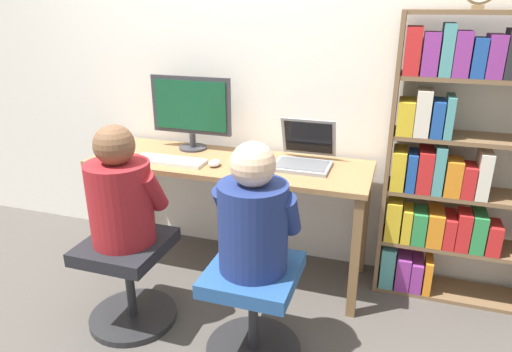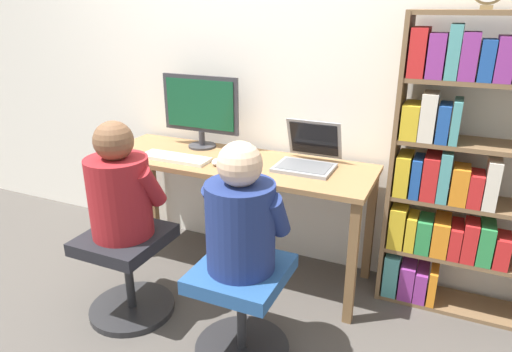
# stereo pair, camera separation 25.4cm
# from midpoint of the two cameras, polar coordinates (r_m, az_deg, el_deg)

# --- Properties ---
(ground_plane) EXTENTS (14.00, 14.00, 0.00)m
(ground_plane) POSITION_cam_midpoint_polar(r_m,az_deg,el_deg) (2.90, -7.79, -14.23)
(ground_plane) COLOR #4C4742
(wall_back) EXTENTS (10.00, 0.05, 2.60)m
(wall_back) POSITION_cam_midpoint_polar(r_m,az_deg,el_deg) (2.98, -3.68, 13.89)
(wall_back) COLOR white
(wall_back) RESTS_ON ground_plane
(desk) EXTENTS (1.71, 0.57, 0.76)m
(desk) POSITION_cam_midpoint_polar(r_m,az_deg,el_deg) (2.82, -5.98, 0.08)
(desk) COLOR olive
(desk) RESTS_ON ground_plane
(desktop_monitor) EXTENTS (0.54, 0.18, 0.47)m
(desktop_monitor) POSITION_cam_midpoint_polar(r_m,az_deg,el_deg) (2.99, -10.57, 8.04)
(desktop_monitor) COLOR #333338
(desktop_monitor) RESTS_ON desk
(laptop) EXTENTS (0.33, 0.35, 0.26)m
(laptop) POSITION_cam_midpoint_polar(r_m,az_deg,el_deg) (2.70, 3.35, 2.46)
(laptop) COLOR gray
(laptop) RESTS_ON desk
(keyboard) EXTENTS (0.44, 0.14, 0.03)m
(keyboard) POSITION_cam_midpoint_polar(r_m,az_deg,el_deg) (2.82, -13.32, 1.86)
(keyboard) COLOR silver
(keyboard) RESTS_ON desk
(computer_mouse_by_keyboard) EXTENTS (0.07, 0.09, 0.04)m
(computer_mouse_by_keyboard) POSITION_cam_midpoint_polar(r_m,az_deg,el_deg) (2.70, -7.90, 1.56)
(computer_mouse_by_keyboard) COLOR silver
(computer_mouse_by_keyboard) RESTS_ON desk
(office_chair_left) EXTENTS (0.48, 0.48, 0.50)m
(office_chair_left) POSITION_cam_midpoint_polar(r_m,az_deg,el_deg) (2.63, -18.35, -11.72)
(office_chair_left) COLOR #262628
(office_chair_left) RESTS_ON ground_plane
(office_chair_right) EXTENTS (0.48, 0.48, 0.50)m
(office_chair_right) POSITION_cam_midpoint_polar(r_m,az_deg,el_deg) (2.29, -3.64, -15.87)
(office_chair_right) COLOR #262628
(office_chair_right) RESTS_ON ground_plane
(person_at_monitor) EXTENTS (0.40, 0.32, 0.62)m
(person_at_monitor) POSITION_cam_midpoint_polar(r_m,az_deg,el_deg) (2.42, -19.53, -2.17)
(person_at_monitor) COLOR maroon
(person_at_monitor) RESTS_ON office_chair_left
(person_at_laptop) EXTENTS (0.39, 0.32, 0.61)m
(person_at_laptop) POSITION_cam_midpoint_polar(r_m,az_deg,el_deg) (2.05, -3.90, -5.22)
(person_at_laptop) COLOR navy
(person_at_laptop) RESTS_ON office_chair_right
(bookshelf) EXTENTS (0.91, 0.27, 1.63)m
(bookshelf) POSITION_cam_midpoint_polar(r_m,az_deg,el_deg) (2.68, 20.68, 1.07)
(bookshelf) COLOR brown
(bookshelf) RESTS_ON ground_plane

